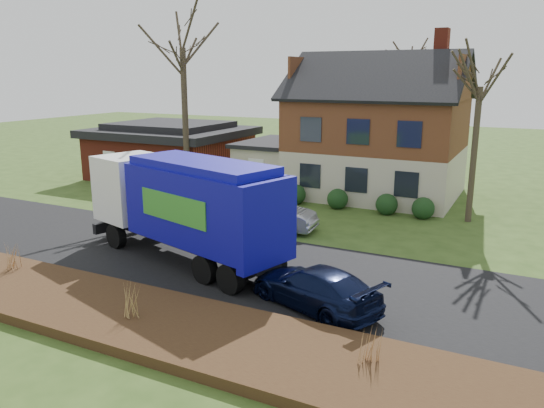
% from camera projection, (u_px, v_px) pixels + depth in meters
% --- Properties ---
extents(ground, '(120.00, 120.00, 0.00)m').
position_uv_depth(ground, '(219.00, 262.00, 19.92)').
color(ground, '#2E4717').
rests_on(ground, ground).
extents(road, '(80.00, 7.00, 0.02)m').
position_uv_depth(road, '(219.00, 261.00, 19.91)').
color(road, black).
rests_on(road, ground).
extents(mulch_verge, '(80.00, 3.50, 0.30)m').
position_uv_depth(mulch_verge, '(120.00, 313.00, 15.29)').
color(mulch_verge, black).
rests_on(mulch_verge, ground).
extents(main_house, '(12.95, 8.95, 9.26)m').
position_uv_depth(main_house, '(369.00, 125.00, 30.36)').
color(main_house, beige).
rests_on(main_house, ground).
extents(ranch_house, '(9.80, 8.20, 3.70)m').
position_uv_depth(ranch_house, '(171.00, 150.00, 36.00)').
color(ranch_house, maroon).
rests_on(ranch_house, ground).
extents(garbage_truck, '(9.47, 4.89, 3.92)m').
position_uv_depth(garbage_truck, '(186.00, 203.00, 19.49)').
color(garbage_truck, black).
rests_on(garbage_truck, ground).
extents(silver_sedan, '(4.54, 1.93, 1.45)m').
position_uv_depth(silver_sedan, '(268.00, 214.00, 23.93)').
color(silver_sedan, '#A5A8AD').
rests_on(silver_sedan, ground).
extents(navy_wagon, '(4.75, 3.24, 1.28)m').
position_uv_depth(navy_wagon, '(315.00, 287.00, 15.90)').
color(navy_wagon, black).
rests_on(navy_wagon, ground).
extents(tree_front_west, '(3.86, 3.86, 11.48)m').
position_uv_depth(tree_front_west, '(182.00, 25.00, 28.71)').
color(tree_front_west, '#3E3325').
rests_on(tree_front_west, ground).
extents(tree_front_east, '(3.25, 3.25, 9.02)m').
position_uv_depth(tree_front_east, '(482.00, 63.00, 23.60)').
color(tree_front_east, '#403526').
rests_on(tree_front_east, ground).
extents(tree_back, '(3.17, 3.17, 10.05)m').
position_uv_depth(tree_back, '(410.00, 51.00, 35.95)').
color(tree_back, '#433328').
rests_on(tree_back, ground).
extents(grass_clump_west, '(0.37, 0.31, 0.99)m').
position_uv_depth(grass_clump_west, '(13.00, 256.00, 18.15)').
color(grass_clump_west, '#A37447').
rests_on(grass_clump_west, mulch_verge).
extents(grass_clump_mid, '(0.34, 0.28, 0.95)m').
position_uv_depth(grass_clump_mid, '(132.00, 300.00, 14.66)').
color(grass_clump_mid, '#9B7D44').
rests_on(grass_clump_mid, mulch_verge).
extents(grass_clump_east, '(0.35, 0.29, 0.89)m').
position_uv_depth(grass_clump_east, '(371.00, 346.00, 12.25)').
color(grass_clump_east, '#A9794A').
rests_on(grass_clump_east, mulch_verge).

